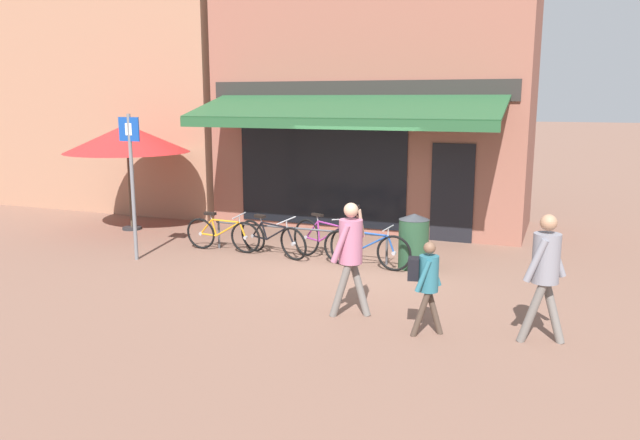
# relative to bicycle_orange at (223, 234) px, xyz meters

# --- Properties ---
(ground_plane) EXTENTS (160.00, 160.00, 0.00)m
(ground_plane) POSITION_rel_bicycle_orange_xyz_m (2.53, -0.01, -0.35)
(ground_plane) COLOR brown
(shop_front) EXTENTS (7.30, 4.85, 5.86)m
(shop_front) POSITION_rel_bicycle_orange_xyz_m (1.92, 4.04, 2.57)
(shop_front) COLOR #8E5647
(shop_front) RESTS_ON ground_plane
(neighbour_building) EXTENTS (7.42, 4.00, 5.99)m
(neighbour_building) POSITION_rel_bicycle_orange_xyz_m (-5.64, 4.56, 2.64)
(neighbour_building) COLOR #9E7056
(neighbour_building) RESTS_ON ground_plane
(bike_rack_rail) EXTENTS (3.64, 0.04, 0.57)m
(bike_rack_rail) POSITION_rel_bicycle_orange_xyz_m (1.58, 0.19, 0.13)
(bike_rack_rail) COLOR #47494F
(bike_rack_rail) RESTS_ON ground_plane
(bicycle_orange) EXTENTS (1.67, 0.52, 0.79)m
(bicycle_orange) POSITION_rel_bicycle_orange_xyz_m (0.00, 0.00, 0.00)
(bicycle_orange) COLOR black
(bicycle_orange) RESTS_ON ground_plane
(bicycle_black) EXTENTS (1.71, 0.79, 0.82)m
(bicycle_black) POSITION_rel_bicycle_orange_xyz_m (1.10, 0.00, 0.00)
(bicycle_black) COLOR black
(bicycle_black) RESTS_ON ground_plane
(bicycle_purple) EXTENTS (1.64, 0.84, 0.88)m
(bicycle_purple) POSITION_rel_bicycle_orange_xyz_m (2.16, 0.10, 0.03)
(bicycle_purple) COLOR black
(bicycle_purple) RESTS_ON ground_plane
(bicycle_blue) EXTENTS (1.71, 0.52, 0.79)m
(bicycle_blue) POSITION_rel_bicycle_orange_xyz_m (3.05, -0.14, 0.00)
(bicycle_blue) COLOR black
(bicycle_blue) RESTS_ON ground_plane
(pedestrian_adult) EXTENTS (0.55, 0.56, 1.63)m
(pedestrian_adult) POSITION_rel_bicycle_orange_xyz_m (3.61, -2.67, 0.65)
(pedestrian_adult) COLOR slate
(pedestrian_adult) RESTS_ON ground_plane
(pedestrian_child) EXTENTS (0.48, 0.46, 1.25)m
(pedestrian_child) POSITION_rel_bicycle_orange_xyz_m (4.74, -3.00, 0.43)
(pedestrian_child) COLOR #47382D
(pedestrian_child) RESTS_ON ground_plane
(pedestrian_second_adult) EXTENTS (0.59, 0.49, 1.65)m
(pedestrian_second_adult) POSITION_rel_bicycle_orange_xyz_m (6.16, -2.72, 0.65)
(pedestrian_second_adult) COLOR slate
(pedestrian_second_adult) RESTS_ON ground_plane
(litter_bin) EXTENTS (0.55, 0.55, 1.00)m
(litter_bin) POSITION_rel_bicycle_orange_xyz_m (3.85, 0.16, 0.15)
(litter_bin) COLOR #23472D
(litter_bin) RESTS_ON ground_plane
(parking_sign) EXTENTS (0.44, 0.07, 2.75)m
(parking_sign) POSITION_rel_bicycle_orange_xyz_m (-1.20, -1.19, 1.31)
(parking_sign) COLOR slate
(parking_sign) RESTS_ON ground_plane
(cafe_parasol) EXTENTS (2.84, 2.84, 2.45)m
(cafe_parasol) POSITION_rel_bicycle_orange_xyz_m (-3.08, 1.09, 1.77)
(cafe_parasol) COLOR #4C3D2D
(cafe_parasol) RESTS_ON ground_plane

